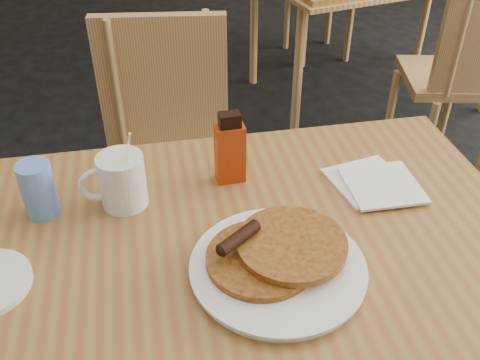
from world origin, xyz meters
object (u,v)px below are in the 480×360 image
coffee_mug (121,180)px  blue_tumbler (39,190)px  chair_main_far (172,137)px  syrup_bottle (230,150)px  pancake_plate (277,262)px  chair_neighbor_near (467,65)px  main_table (237,259)px

coffee_mug → blue_tumbler: (-0.16, 0.01, 0.00)m
chair_main_far → blue_tumbler: 0.70m
blue_tumbler → syrup_bottle: bearing=1.1°
coffee_mug → chair_main_far: bearing=72.4°
chair_main_far → pancake_plate: bearing=-73.6°
pancake_plate → syrup_bottle: 0.29m
chair_neighbor_near → coffee_mug: size_ratio=4.93×
syrup_bottle → blue_tumbler: 0.39m
coffee_mug → pancake_plate: bearing=-47.6°
chair_main_far → coffee_mug: bearing=-95.4°
syrup_bottle → main_table: bearing=-100.0°
main_table → syrup_bottle: syrup_bottle is taller
chair_main_far → pancake_plate: chair_main_far is taller
blue_tumbler → chair_neighbor_near: bearing=26.6°
chair_main_far → chair_neighbor_near: size_ratio=1.04×
blue_tumbler → coffee_mug: bearing=-4.7°
chair_neighbor_near → blue_tumbler: same height
chair_main_far → blue_tumbler: bearing=-109.0°
pancake_plate → chair_neighbor_near: bearing=41.7°
pancake_plate → blue_tumbler: blue_tumbler is taller
chair_neighbor_near → blue_tumbler: bearing=-135.6°
chair_main_far → pancake_plate: (0.05, -0.83, 0.23)m
syrup_bottle → pancake_plate: bearing=-86.8°
coffee_mug → syrup_bottle: (0.23, 0.02, 0.02)m
syrup_bottle → coffee_mug: bearing=-173.0°
main_table → chair_neighbor_near: bearing=38.3°
chair_main_far → blue_tumbler: (-0.34, -0.55, 0.27)m
pancake_plate → blue_tumbler: size_ratio=2.66×
chair_neighbor_near → blue_tumbler: 1.84m
chair_main_far → coffee_mug: 0.65m
chair_main_far → chair_neighbor_near: bearing=24.3°
chair_main_far → pancake_plate: size_ratio=2.91×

